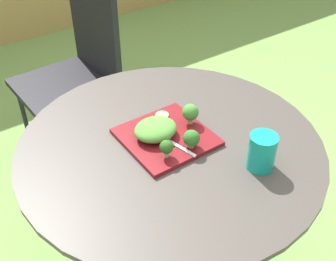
{
  "coord_description": "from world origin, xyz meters",
  "views": [
    {
      "loc": [
        -0.57,
        -0.81,
        1.53
      ],
      "look_at": [
        -0.0,
        0.01,
        0.75
      ],
      "focal_mm": 44.7,
      "sensor_mm": 36.0,
      "label": 1
    }
  ],
  "objects_px": {
    "patio_chair": "(78,65)",
    "drinking_glass": "(261,153)",
    "salad_plate": "(166,137)",
    "fork": "(173,142)"
  },
  "relations": [
    {
      "from": "salad_plate",
      "to": "fork",
      "type": "height_order",
      "value": "fork"
    },
    {
      "from": "salad_plate",
      "to": "fork",
      "type": "xyz_separation_m",
      "value": [
        -0.0,
        -0.04,
        0.01
      ]
    },
    {
      "from": "salad_plate",
      "to": "fork",
      "type": "bearing_deg",
      "value": -94.02
    },
    {
      "from": "salad_plate",
      "to": "fork",
      "type": "distance_m",
      "value": 0.04
    },
    {
      "from": "patio_chair",
      "to": "drinking_glass",
      "type": "relative_size",
      "value": 8.25
    },
    {
      "from": "drinking_glass",
      "to": "salad_plate",
      "type": "bearing_deg",
      "value": 120.38
    },
    {
      "from": "patio_chair",
      "to": "salad_plate",
      "type": "bearing_deg",
      "value": -96.74
    },
    {
      "from": "salad_plate",
      "to": "drinking_glass",
      "type": "height_order",
      "value": "drinking_glass"
    },
    {
      "from": "patio_chair",
      "to": "drinking_glass",
      "type": "distance_m",
      "value": 1.2
    },
    {
      "from": "patio_chair",
      "to": "drinking_glass",
      "type": "bearing_deg",
      "value": -87.95
    }
  ]
}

